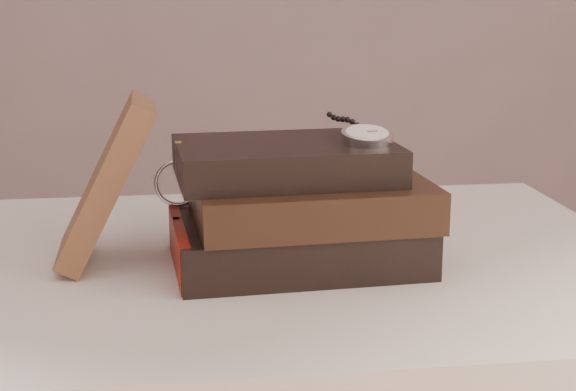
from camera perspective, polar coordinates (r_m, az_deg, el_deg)
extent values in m
cube|color=beige|center=(0.96, -6.10, -5.31)|extent=(1.00, 0.60, 0.04)
cube|color=white|center=(0.98, -6.01, -8.62)|extent=(0.88, 0.49, 0.08)
cube|color=black|center=(0.93, 0.61, -3.02)|extent=(0.27, 0.19, 0.05)
cube|color=#F2EAC6|center=(0.93, 0.81, -3.01)|extent=(0.26, 0.18, 0.04)
cube|color=gold|center=(0.94, -7.36, -2.97)|extent=(0.01, 0.01, 0.05)
cube|color=maroon|center=(0.91, -7.16, -3.45)|extent=(0.02, 0.16, 0.05)
cube|color=black|center=(0.91, 1.54, -0.35)|extent=(0.25, 0.18, 0.04)
cube|color=#F2EAC6|center=(0.91, 1.74, -0.34)|extent=(0.25, 0.17, 0.03)
cube|color=gold|center=(0.91, -6.08, -0.33)|extent=(0.01, 0.01, 0.04)
cube|color=black|center=(0.91, -0.18, 2.34)|extent=(0.24, 0.17, 0.04)
cube|color=#F2EAC6|center=(0.91, 0.02, 2.35)|extent=(0.23, 0.16, 0.03)
cube|color=gold|center=(0.92, -7.22, 2.34)|extent=(0.01, 0.01, 0.04)
cube|color=#492D1C|center=(0.93, -11.88, 0.92)|extent=(0.11, 0.12, 0.18)
cylinder|color=silver|center=(0.90, 5.24, 3.85)|extent=(0.06, 0.06, 0.02)
cylinder|color=white|center=(0.90, 5.24, 4.16)|extent=(0.05, 0.05, 0.01)
torus|color=silver|center=(0.90, 5.24, 4.12)|extent=(0.05, 0.05, 0.01)
cylinder|color=silver|center=(0.93, 4.69, 4.19)|extent=(0.01, 0.01, 0.01)
cube|color=black|center=(0.91, 5.13, 4.29)|extent=(0.00, 0.02, 0.00)
cube|color=black|center=(0.90, 5.58, 4.23)|extent=(0.01, 0.00, 0.00)
sphere|color=black|center=(0.94, 4.59, 4.62)|extent=(0.01, 0.01, 0.01)
sphere|color=black|center=(0.95, 4.27, 4.86)|extent=(0.01, 0.01, 0.01)
sphere|color=black|center=(0.96, 3.95, 5.00)|extent=(0.01, 0.01, 0.01)
sphere|color=black|center=(0.98, 3.63, 5.04)|extent=(0.01, 0.01, 0.01)
sphere|color=black|center=(0.99, 3.33, 5.06)|extent=(0.01, 0.01, 0.01)
sphere|color=black|center=(1.00, 3.03, 5.16)|extent=(0.01, 0.01, 0.01)
sphere|color=black|center=(1.02, 2.75, 5.35)|extent=(0.01, 0.01, 0.01)
torus|color=silver|center=(0.98, -7.30, 0.81)|extent=(0.05, 0.02, 0.05)
torus|color=silver|center=(0.98, -4.02, 0.96)|extent=(0.05, 0.02, 0.05)
cylinder|color=silver|center=(0.98, -5.66, 1.07)|extent=(0.02, 0.00, 0.00)
cylinder|color=silver|center=(1.03, -8.85, 1.12)|extent=(0.01, 0.12, 0.03)
cylinder|color=silver|center=(1.04, -3.14, 1.39)|extent=(0.01, 0.12, 0.03)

